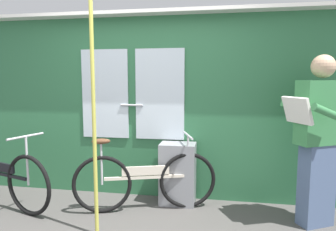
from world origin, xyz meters
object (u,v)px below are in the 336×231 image
Objects in this scene: bicycle_near_door at (145,180)px; passenger_reading_newspaper at (318,137)px; handrail_pole at (94,119)px; trash_bin_by_wall at (178,174)px.

bicycle_near_door is 1.86m from passenger_reading_newspaper.
bicycle_near_door is 0.69× the size of handrail_pole.
passenger_reading_newspaper is 0.77× the size of handrail_pole.
bicycle_near_door is at bearing -141.61° from trash_bin_by_wall.
passenger_reading_newspaper is 1.57m from trash_bin_by_wall.
passenger_reading_newspaper is at bearing -19.22° from bicycle_near_door.
handrail_pole is at bearing -135.63° from bicycle_near_door.
bicycle_near_door is 2.12× the size of trash_bin_by_wall.
handrail_pole is at bearing -12.16° from passenger_reading_newspaper.
passenger_reading_newspaper is 2.18m from handrail_pole.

